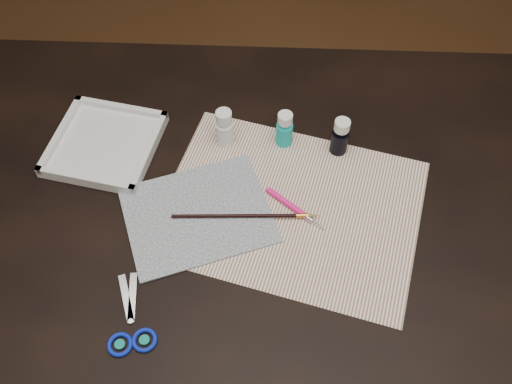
{
  "coord_description": "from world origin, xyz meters",
  "views": [
    {
      "loc": [
        0.02,
        -0.59,
        1.65
      ],
      "look_at": [
        0.0,
        0.0,
        0.8
      ],
      "focal_mm": 40.0,
      "sensor_mm": 36.0,
      "label": 1
    }
  ],
  "objects_px": {
    "paint_bottle_white": "(224,128)",
    "paint_bottle_cyan": "(285,129)",
    "paper": "(291,207)",
    "paint_bottle_navy": "(340,136)",
    "canvas": "(198,214)",
    "palette_tray": "(105,143)",
    "scissors": "(127,314)"
  },
  "relations": [
    {
      "from": "paint_bottle_cyan",
      "to": "scissors",
      "type": "relative_size",
      "value": 0.5
    },
    {
      "from": "paper",
      "to": "paint_bottle_navy",
      "type": "xyz_separation_m",
      "value": [
        0.09,
        0.14,
        0.04
      ]
    },
    {
      "from": "paint_bottle_navy",
      "to": "palette_tray",
      "type": "height_order",
      "value": "paint_bottle_navy"
    },
    {
      "from": "paper",
      "to": "palette_tray",
      "type": "distance_m",
      "value": 0.4
    },
    {
      "from": "canvas",
      "to": "paint_bottle_cyan",
      "type": "relative_size",
      "value": 3.21
    },
    {
      "from": "paper",
      "to": "paint_bottle_cyan",
      "type": "bearing_deg",
      "value": 95.56
    },
    {
      "from": "paint_bottle_white",
      "to": "paint_bottle_cyan",
      "type": "height_order",
      "value": "paint_bottle_white"
    },
    {
      "from": "paint_bottle_cyan",
      "to": "paint_bottle_navy",
      "type": "height_order",
      "value": "paint_bottle_navy"
    },
    {
      "from": "canvas",
      "to": "paint_bottle_navy",
      "type": "relative_size",
      "value": 3.07
    },
    {
      "from": "canvas",
      "to": "scissors",
      "type": "relative_size",
      "value": 1.62
    },
    {
      "from": "paint_bottle_cyan",
      "to": "palette_tray",
      "type": "distance_m",
      "value": 0.37
    },
    {
      "from": "paint_bottle_white",
      "to": "paint_bottle_cyan",
      "type": "distance_m",
      "value": 0.12
    },
    {
      "from": "paper",
      "to": "palette_tray",
      "type": "height_order",
      "value": "palette_tray"
    },
    {
      "from": "paint_bottle_navy",
      "to": "scissors",
      "type": "distance_m",
      "value": 0.52
    },
    {
      "from": "canvas",
      "to": "palette_tray",
      "type": "relative_size",
      "value": 1.29
    },
    {
      "from": "paint_bottle_cyan",
      "to": "scissors",
      "type": "distance_m",
      "value": 0.47
    },
    {
      "from": "paper",
      "to": "scissors",
      "type": "height_order",
      "value": "scissors"
    },
    {
      "from": "paint_bottle_white",
      "to": "paint_bottle_cyan",
      "type": "bearing_deg",
      "value": 2.28
    },
    {
      "from": "paint_bottle_white",
      "to": "paint_bottle_cyan",
      "type": "relative_size",
      "value": 1.07
    },
    {
      "from": "canvas",
      "to": "paint_bottle_navy",
      "type": "distance_m",
      "value": 0.32
    },
    {
      "from": "paint_bottle_cyan",
      "to": "paper",
      "type": "bearing_deg",
      "value": -84.44
    },
    {
      "from": "paint_bottle_cyan",
      "to": "scissors",
      "type": "bearing_deg",
      "value": -123.65
    },
    {
      "from": "paper",
      "to": "scissors",
      "type": "distance_m",
      "value": 0.36
    },
    {
      "from": "palette_tray",
      "to": "scissors",
      "type": "bearing_deg",
      "value": -73.68
    },
    {
      "from": "canvas",
      "to": "paint_bottle_navy",
      "type": "height_order",
      "value": "paint_bottle_navy"
    },
    {
      "from": "canvas",
      "to": "palette_tray",
      "type": "height_order",
      "value": "palette_tray"
    },
    {
      "from": "paint_bottle_white",
      "to": "palette_tray",
      "type": "xyz_separation_m",
      "value": [
        -0.24,
        -0.02,
        -0.03
      ]
    },
    {
      "from": "scissors",
      "to": "palette_tray",
      "type": "bearing_deg",
      "value": -3.75
    },
    {
      "from": "canvas",
      "to": "scissors",
      "type": "distance_m",
      "value": 0.23
    },
    {
      "from": "paper",
      "to": "paint_bottle_navy",
      "type": "bearing_deg",
      "value": 56.66
    },
    {
      "from": "paper",
      "to": "paint_bottle_cyan",
      "type": "xyz_separation_m",
      "value": [
        -0.02,
        0.16,
        0.04
      ]
    },
    {
      "from": "canvas",
      "to": "palette_tray",
      "type": "distance_m",
      "value": 0.26
    }
  ]
}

